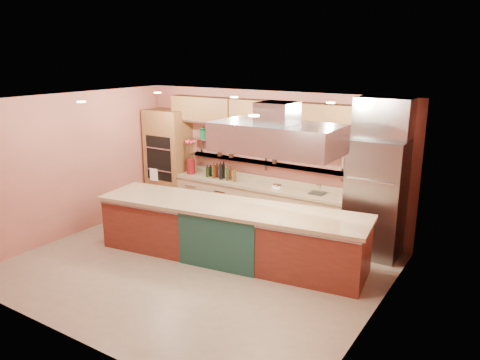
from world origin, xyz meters
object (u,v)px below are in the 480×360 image
Objects in this scene: copper_kettle at (228,137)px; green_canister at (239,138)px; kitchen_scale at (277,186)px; refrigerator at (375,198)px; flower_vase at (191,166)px; island at (229,232)px.

copper_kettle is 1.16× the size of green_canister.
copper_kettle reaches higher than kitchen_scale.
green_canister is at bearing 175.61° from refrigerator.
flower_vase is (-4.13, 0.01, 0.05)m from refrigerator.
kitchen_scale is (-1.96, 0.01, -0.07)m from refrigerator.
copper_kettle is at bearing 146.69° from kitchen_scale.
copper_kettle reaches higher than island.
refrigerator is at bearing -4.39° from green_canister.
copper_kettle is at bearing 116.60° from island.
refrigerator is 10.92× the size of copper_kettle.
kitchen_scale is at bearing 78.36° from island.
refrigerator is at bearing -24.20° from kitchen_scale.
refrigerator is at bearing 29.13° from island.
kitchen_scale is 1.57m from copper_kettle.
island is at bearing -62.31° from green_canister.
flower_vase is at bearing 134.99° from island.
flower_vase is 1.35m from green_canister.
green_canister is (-0.94, 1.78, 1.30)m from island.
refrigerator reaches higher than kitchen_scale.
flower_vase is 2.17m from kitchen_scale.
island is (-2.06, -1.55, -0.56)m from refrigerator.
island is at bearing -142.97° from refrigerator.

